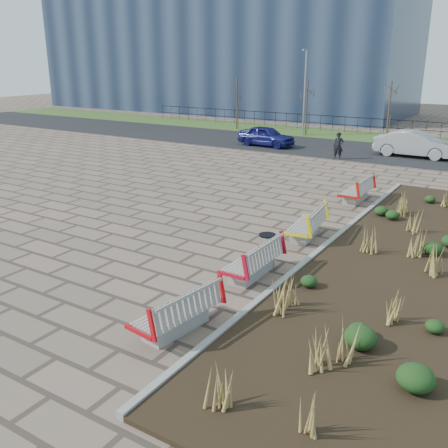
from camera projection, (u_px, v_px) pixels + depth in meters
The scene contains 19 objects.
ground at pixel (115, 277), 13.12m from camera, with size 120.00×120.00×0.00m, color #735D4F.
planting_bed at pixel (405, 262), 13.98m from camera, with size 4.50×18.00×0.10m, color black.
planting_curb at pixel (326, 245), 15.15m from camera, with size 0.16×18.00×0.15m, color gray.
grass_verge_far at pixel (391, 139), 35.64m from camera, with size 80.00×5.00×0.04m, color #33511E.
road at pixel (366, 151), 30.82m from camera, with size 80.00×7.00×0.02m, color black.
bench_a at pixel (176, 309), 10.40m from camera, with size 0.90×2.10×1.00m, color red, non-canonical shape.
bench_b at pixel (251, 259), 13.02m from camera, with size 0.90×2.10×1.00m, color red, non-canonical shape.
bench_c at pixel (305, 223), 15.86m from camera, with size 0.90×2.10×1.00m, color #FFEA0D, non-canonical shape.
bench_d at pixel (356, 189), 19.95m from camera, with size 0.90×2.10×1.00m, color #B5160C, non-canonical shape.
litter_bin at pixel (267, 250), 13.72m from camera, with size 0.45×0.45×0.91m, color #B2B2B7.
pedestrian at pixel (338, 146), 28.17m from camera, with size 0.56×0.37×1.54m, color black.
car_blue at pixel (266, 136), 32.50m from camera, with size 1.52×3.78×1.29m, color navy.
car_silver at pixel (415, 144), 28.89m from camera, with size 1.57×4.51×1.49m, color #999CA1.
tree_a at pixel (237, 104), 39.83m from camera, with size 1.40×1.40×4.00m, color #4C3D2D, non-canonical shape.
tree_b at pixel (307, 107), 36.81m from camera, with size 1.40×1.40×4.00m, color #4C3D2D, non-canonical shape.
tree_c at pixel (389, 112), 33.79m from camera, with size 1.40×1.40×4.00m, color #4C3D2D, non-canonical shape.
lamp_west at pixel (305, 94), 36.10m from camera, with size 0.24×0.60×6.00m, color gray, non-canonical shape.
railing_fence at pixel (398, 128), 36.65m from camera, with size 44.00×0.10×1.20m, color black, non-canonical shape.
building_glass at pixel (221, 39), 54.00m from camera, with size 40.00×14.00×15.00m, color #192338.
Camera 1 is at (8.80, -8.66, 5.48)m, focal length 40.00 mm.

